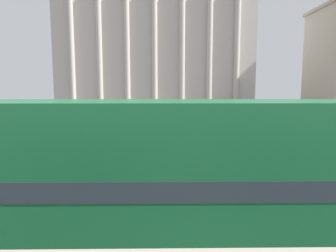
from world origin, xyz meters
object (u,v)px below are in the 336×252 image
pedestrian_olive (206,142)px  pedestrian_grey (191,120)px  car_silver (112,130)px  plaza_building_left (156,42)px  traffic_light_mid (91,121)px  double_decker_bus (123,177)px  traffic_light_near (213,139)px  pedestrian_blue (243,127)px

pedestrian_olive → pedestrian_grey: size_ratio=1.04×
car_silver → pedestrian_olive: 10.65m
plaza_building_left → traffic_light_mid: plaza_building_left is taller
double_decker_bus → traffic_light_near: bearing=65.0°
plaza_building_left → pedestrian_olive: size_ratio=19.91×
traffic_light_near → traffic_light_mid: bearing=135.7°
traffic_light_mid → pedestrian_olive: bearing=-9.9°
double_decker_bus → traffic_light_near: size_ratio=3.48×
pedestrian_blue → traffic_light_mid: bearing=-99.4°
double_decker_bus → plaza_building_left: 51.31m
pedestrian_blue → pedestrian_grey: pedestrian_blue is taller
double_decker_bus → pedestrian_blue: size_ratio=6.27×
traffic_light_near → traffic_light_mid: 10.16m
double_decker_bus → plaza_building_left: bearing=92.3°
pedestrian_blue → double_decker_bus: bearing=-57.2°
double_decker_bus → pedestrian_blue: (8.03, 19.18, -1.27)m
pedestrian_grey → pedestrian_blue: bearing=138.2°
traffic_light_mid → pedestrian_blue: size_ratio=1.87×
traffic_light_near → car_silver: size_ratio=0.78×
plaza_building_left → pedestrian_grey: 26.94m
traffic_light_mid → car_silver: size_ratio=0.81×
car_silver → pedestrian_olive: size_ratio=2.41×
traffic_light_mid → pedestrian_blue: bearing=25.1°
traffic_light_mid → pedestrian_grey: size_ratio=2.03×
traffic_light_mid → pedestrian_olive: (7.77, -1.36, -1.23)m
double_decker_bus → car_silver: 20.22m
car_silver → double_decker_bus: bearing=-161.3°
pedestrian_olive → traffic_light_near: bearing=-44.5°
traffic_light_near → pedestrian_blue: traffic_light_near is taller
double_decker_bus → plaza_building_left: (-0.49, 50.15, 10.83)m
car_silver → pedestrian_blue: (11.72, -0.63, 0.35)m
pedestrian_olive → pedestrian_grey: bearing=139.2°
traffic_light_near → traffic_light_mid: size_ratio=0.96×
traffic_light_near → pedestrian_blue: bearing=69.3°
plaza_building_left → pedestrian_grey: bearing=-79.1°
plaza_building_left → car_silver: size_ratio=8.26×
double_decker_bus → traffic_light_mid: double_decker_bus is taller
traffic_light_near → car_silver: bearing=117.3°
pedestrian_olive → double_decker_bus: bearing=-56.5°
pedestrian_blue → pedestrian_grey: bearing=173.8°
plaza_building_left → traffic_light_near: 45.23m
pedestrian_olive → pedestrian_grey: (0.33, 14.39, -0.05)m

